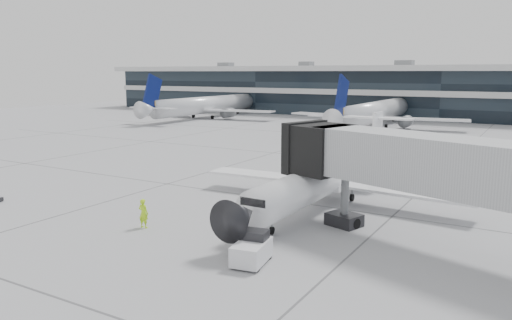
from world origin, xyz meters
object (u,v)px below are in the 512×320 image
Objects in this scene: jet_bridge at (461,169)px; baggage_tug at (252,250)px; ramp_worker at (143,213)px; regional_jet at (331,175)px.

baggage_tug is at bearing -127.51° from jet_bridge.
ramp_worker is 0.69× the size of baggage_tug.
ramp_worker is at bearing -147.94° from jet_bridge.
jet_bridge is (10.10, -7.50, 2.72)m from regional_jet.
regional_jet reaches higher than baggage_tug.
baggage_tug is (1.14, -13.71, -1.37)m from regional_jet.
jet_bridge is at bearing 25.05° from baggage_tug.
baggage_tug is at bearing -84.14° from regional_jet.
jet_bridge is 11.65m from baggage_tug.
jet_bridge reaches higher than ramp_worker.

